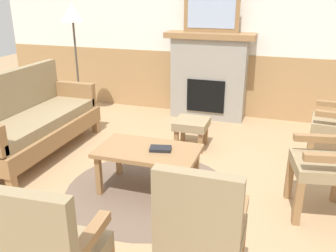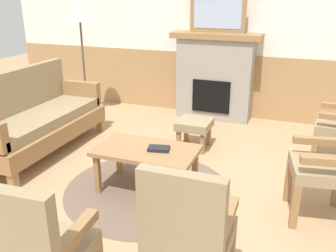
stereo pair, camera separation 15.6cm
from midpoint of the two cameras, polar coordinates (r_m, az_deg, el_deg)
ground_plane at (r=3.62m, az=-2.99°, el=-10.07°), size 14.00×14.00×0.00m
wall_back at (r=5.64m, az=6.46°, el=15.01°), size 7.20×0.14×2.70m
fireplace at (r=5.50m, az=5.65°, el=7.96°), size 1.30×0.44×1.28m
framed_picture at (r=5.38m, az=5.99°, el=17.43°), size 0.80×0.04×0.56m
couch at (r=4.56m, az=-21.49°, el=0.61°), size 0.70×1.80×0.98m
coffee_table at (r=3.45m, az=-4.44°, el=-4.47°), size 0.96×0.56×0.44m
round_rug at (r=3.63m, az=-4.28°, el=-9.96°), size 1.63×1.63×0.01m
book_on_table at (r=3.39m, az=-2.51°, el=-3.61°), size 0.22×0.17×0.03m
footstool at (r=4.45m, az=2.74°, el=0.05°), size 0.40×0.40×0.36m
armchair_near_fireplace at (r=3.29m, az=23.39°, el=-4.53°), size 0.55×0.55×0.98m
armchair_corner_left at (r=2.18m, az=3.05°, el=-16.18°), size 0.48×0.48×0.98m
floor_lamp_by_couch at (r=5.56m, az=-15.58°, el=15.79°), size 0.36×0.36×1.68m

